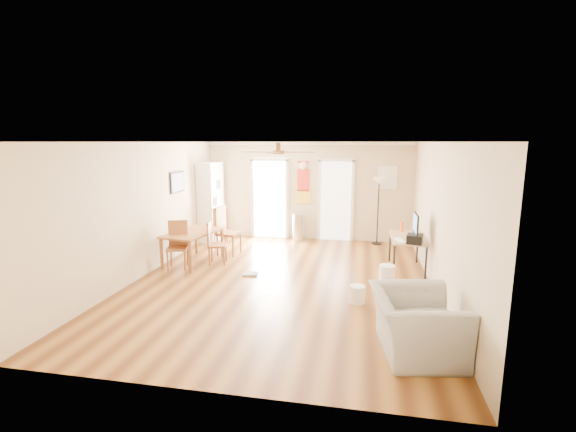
% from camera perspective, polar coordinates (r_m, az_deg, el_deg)
% --- Properties ---
extents(floor, '(7.00, 7.00, 0.00)m').
position_cam_1_polar(floor, '(7.69, -0.84, -9.27)').
color(floor, brown).
rests_on(floor, ground).
extents(ceiling, '(5.50, 7.00, 0.00)m').
position_cam_1_polar(ceiling, '(7.24, -0.89, 10.50)').
color(ceiling, silver).
rests_on(ceiling, floor).
extents(wall_back, '(5.50, 0.04, 2.60)m').
position_cam_1_polar(wall_back, '(10.77, 2.86, 3.54)').
color(wall_back, beige).
rests_on(wall_back, floor).
extents(wall_front, '(5.50, 0.04, 2.60)m').
position_cam_1_polar(wall_front, '(4.08, -10.81, -8.24)').
color(wall_front, beige).
rests_on(wall_front, floor).
extents(wall_left, '(0.04, 7.00, 2.60)m').
position_cam_1_polar(wall_left, '(8.34, -19.72, 0.91)').
color(wall_left, beige).
rests_on(wall_left, floor).
extents(wall_right, '(0.04, 7.00, 2.60)m').
position_cam_1_polar(wall_right, '(7.33, 20.72, -0.41)').
color(wall_right, beige).
rests_on(wall_right, floor).
extents(crown_molding, '(5.50, 7.00, 0.08)m').
position_cam_1_polar(crown_molding, '(7.24, -0.89, 10.18)').
color(crown_molding, white).
rests_on(crown_molding, wall_back).
extents(kitchen_doorway, '(0.90, 0.10, 2.10)m').
position_cam_1_polar(kitchen_doorway, '(10.98, -2.61, 2.36)').
color(kitchen_doorway, white).
rests_on(kitchen_doorway, wall_back).
extents(bathroom_doorway, '(0.80, 0.10, 2.10)m').
position_cam_1_polar(bathroom_doorway, '(10.71, 6.82, 2.10)').
color(bathroom_doorway, white).
rests_on(bathroom_doorway, wall_back).
extents(wall_decal, '(0.46, 0.03, 1.10)m').
position_cam_1_polar(wall_decal, '(10.74, 2.19, 4.87)').
color(wall_decal, red).
rests_on(wall_decal, wall_back).
extents(ac_grille, '(0.50, 0.04, 0.60)m').
position_cam_1_polar(ac_grille, '(10.62, 13.93, 5.32)').
color(ac_grille, white).
rests_on(ac_grille, wall_back).
extents(framed_poster, '(0.04, 0.66, 0.48)m').
position_cam_1_polar(framed_poster, '(9.50, -15.49, 4.68)').
color(framed_poster, black).
rests_on(framed_poster, wall_left).
extents(ceiling_fan, '(1.24, 1.24, 0.20)m').
position_cam_1_polar(ceiling_fan, '(6.95, -1.39, 9.10)').
color(ceiling_fan, '#593819').
rests_on(ceiling_fan, ceiling).
extents(bookshelf, '(0.53, 0.98, 2.07)m').
position_cam_1_polar(bookshelf, '(10.85, -10.93, 2.02)').
color(bookshelf, white).
rests_on(bookshelf, floor).
extents(dining_table, '(1.06, 1.50, 0.69)m').
position_cam_1_polar(dining_table, '(9.00, -13.33, -4.33)').
color(dining_table, '#9F6B33').
rests_on(dining_table, floor).
extents(dining_chair_right_a, '(0.52, 0.52, 1.12)m').
position_cam_1_polar(dining_chair_right_a, '(9.45, -8.43, -2.10)').
color(dining_chair_right_a, '#975F30').
rests_on(dining_chair_right_a, floor).
extents(dining_chair_right_b, '(0.44, 0.44, 0.91)m').
position_cam_1_polar(dining_chair_right_b, '(8.78, -10.02, -3.79)').
color(dining_chair_right_b, '#9A6031').
rests_on(dining_chair_right_b, floor).
extents(dining_chair_near, '(0.50, 0.50, 0.98)m').
position_cam_1_polar(dining_chair_near, '(8.61, -15.52, -4.07)').
color(dining_chair_near, '#9A6431').
rests_on(dining_chair_near, floor).
extents(dining_chair_far, '(0.49, 0.49, 0.93)m').
position_cam_1_polar(dining_chair_far, '(10.56, -9.55, -1.31)').
color(dining_chair_far, '#9B5832').
rests_on(dining_chair_far, floor).
extents(trash_can, '(0.41, 0.41, 0.72)m').
position_cam_1_polar(trash_can, '(10.70, 1.51, -1.58)').
color(trash_can, silver).
rests_on(trash_can, floor).
extents(torchiere_lamp, '(0.34, 0.34, 1.72)m').
position_cam_1_polar(torchiere_lamp, '(10.47, 12.70, 0.67)').
color(torchiere_lamp, black).
rests_on(torchiere_lamp, floor).
extents(computer_desk, '(0.66, 1.32, 0.71)m').
position_cam_1_polar(computer_desk, '(8.54, 16.53, -5.19)').
color(computer_desk, tan).
rests_on(computer_desk, floor).
extents(imac, '(0.15, 0.59, 0.54)m').
position_cam_1_polar(imac, '(8.05, 17.74, -1.61)').
color(imac, black).
rests_on(imac, computer_desk).
extents(keyboard, '(0.25, 0.44, 0.02)m').
position_cam_1_polar(keyboard, '(8.09, 15.72, -3.36)').
color(keyboard, white).
rests_on(keyboard, computer_desk).
extents(printer, '(0.35, 0.38, 0.17)m').
position_cam_1_polar(printer, '(7.96, 17.63, -3.12)').
color(printer, black).
rests_on(printer, computer_desk).
extents(orange_bottle, '(0.08, 0.08, 0.23)m').
position_cam_1_polar(orange_bottle, '(8.86, 15.96, -1.48)').
color(orange_bottle, orange).
rests_on(orange_bottle, computer_desk).
extents(wastebasket_a, '(0.37, 0.37, 0.33)m').
position_cam_1_polar(wastebasket_a, '(7.80, 13.92, -8.00)').
color(wastebasket_a, white).
rests_on(wastebasket_a, floor).
extents(wastebasket_b, '(0.28, 0.28, 0.29)m').
position_cam_1_polar(wastebasket_b, '(6.75, 9.85, -10.95)').
color(wastebasket_b, white).
rests_on(wastebasket_b, floor).
extents(floor_cloth, '(0.31, 0.26, 0.04)m').
position_cam_1_polar(floor_cloth, '(8.05, -5.40, -8.23)').
color(floor_cloth, '#999994').
rests_on(floor_cloth, floor).
extents(armchair, '(1.18, 1.31, 0.76)m').
position_cam_1_polar(armchair, '(5.37, 17.76, -14.44)').
color(armchair, '#A1A09C').
rests_on(armchair, floor).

